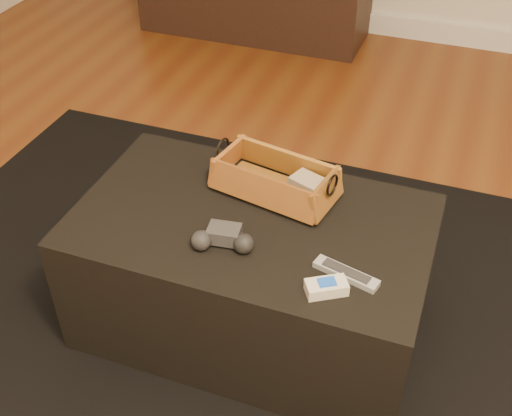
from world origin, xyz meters
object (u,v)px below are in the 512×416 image
(ottoman, at_px, (252,273))
(cream_gadget, at_px, (326,287))
(tv_remote, at_px, (267,186))
(silver_remote, at_px, (346,273))
(wicker_basket, at_px, (275,180))
(game_controller, at_px, (223,239))

(ottoman, relative_size, cream_gadget, 8.83)
(tv_remote, distance_m, silver_remote, 0.40)
(wicker_basket, xyz_separation_m, game_controller, (-0.05, -0.27, -0.02))
(ottoman, height_order, game_controller, game_controller)
(wicker_basket, height_order, cream_gadget, wicker_basket)
(game_controller, distance_m, cream_gadget, 0.31)
(silver_remote, height_order, cream_gadget, cream_gadget)
(wicker_basket, relative_size, cream_gadget, 3.44)
(ottoman, height_order, cream_gadget, cream_gadget)
(ottoman, height_order, wicker_basket, wicker_basket)
(game_controller, xyz_separation_m, cream_gadget, (0.30, -0.07, -0.01))
(tv_remote, xyz_separation_m, wicker_basket, (0.02, 0.01, 0.02))
(tv_remote, relative_size, game_controller, 1.08)
(silver_remote, xyz_separation_m, cream_gadget, (-0.03, -0.07, 0.01))
(wicker_basket, height_order, silver_remote, wicker_basket)
(ottoman, relative_size, game_controller, 5.69)
(ottoman, distance_m, cream_gadget, 0.41)
(ottoman, xyz_separation_m, tv_remote, (0.00, 0.13, 0.23))
(cream_gadget, bearing_deg, game_controller, 167.35)
(wicker_basket, xyz_separation_m, silver_remote, (0.28, -0.27, -0.03))
(wicker_basket, relative_size, game_controller, 2.22)
(wicker_basket, distance_m, cream_gadget, 0.42)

